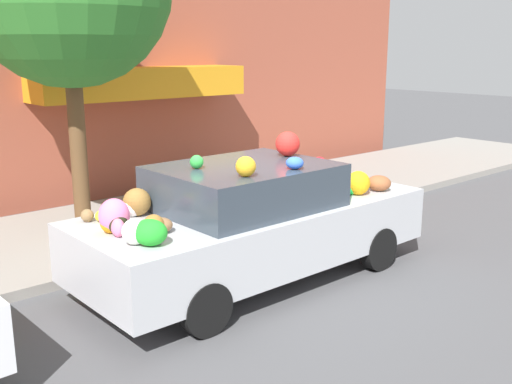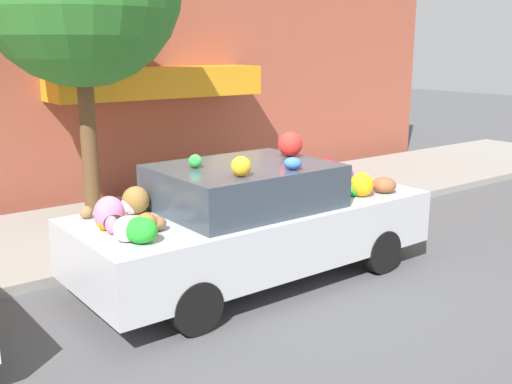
{
  "view_description": "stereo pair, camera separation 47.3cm",
  "coord_description": "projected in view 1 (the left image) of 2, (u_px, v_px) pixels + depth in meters",
  "views": [
    {
      "loc": [
        -4.6,
        -5.44,
        2.8
      ],
      "look_at": [
        0.0,
        -0.14,
        1.1
      ],
      "focal_mm": 42.0,
      "sensor_mm": 36.0,
      "label": 1
    },
    {
      "loc": [
        -4.23,
        -5.74,
        2.8
      ],
      "look_at": [
        0.0,
        -0.14,
        1.1
      ],
      "focal_mm": 42.0,
      "sensor_mm": 36.0,
      "label": 2
    }
  ],
  "objects": [
    {
      "name": "art_car",
      "position": [
        253.0,
        220.0,
        7.28
      ],
      "size": [
        4.48,
        1.83,
        1.77
      ],
      "rotation": [
        0.0,
        0.0,
        0.01
      ],
      "color": "#B7BABF",
      "rests_on": "ground"
    },
    {
      "name": "sidewalk_curb",
      "position": [
        140.0,
        224.0,
        9.55
      ],
      "size": [
        24.0,
        3.2,
        0.13
      ],
      "color": "gray",
      "rests_on": "ground"
    },
    {
      "name": "building_facade",
      "position": [
        70.0,
        29.0,
        10.5
      ],
      "size": [
        18.0,
        1.2,
        6.34
      ],
      "color": "#9E4C38",
      "rests_on": "ground"
    },
    {
      "name": "ground_plane",
      "position": [
        249.0,
        275.0,
        7.58
      ],
      "size": [
        60.0,
        60.0,
        0.0
      ],
      "primitive_type": "plane",
      "color": "#4C4C4F"
    },
    {
      "name": "fire_hydrant",
      "position": [
        319.0,
        183.0,
        10.56
      ],
      "size": [
        0.2,
        0.2,
        0.7
      ],
      "color": "red",
      "rests_on": "sidewalk_curb"
    }
  ]
}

